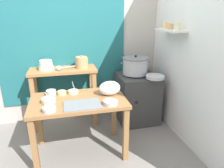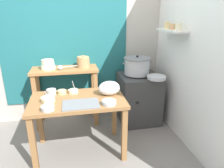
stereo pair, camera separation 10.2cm
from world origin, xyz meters
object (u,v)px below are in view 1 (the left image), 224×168
at_px(bowl_stack_enamel, 46,65).
at_px(serving_tray, 82,105).
at_px(wide_pan, 155,77).
at_px(prep_bowl_2, 73,92).
at_px(steamer_pot, 135,66).
at_px(stove_block, 137,98).
at_px(back_shelf_table, 64,83).
at_px(ladle, 59,68).
at_px(prep_bowl_0, 49,109).
at_px(prep_bowl_1, 49,100).
at_px(prep_bowl_3, 110,102).
at_px(plastic_bag, 110,88).
at_px(clay_pot, 82,62).
at_px(prep_bowl_4, 51,93).
at_px(prep_table, 79,108).
at_px(prep_bowl_5, 62,93).

bearing_deg(bowl_stack_enamel, serving_tray, -66.20).
height_order(wide_pan, prep_bowl_2, prep_bowl_2).
xyz_separation_m(steamer_pot, wide_pan, (0.20, -0.28, -0.11)).
xyz_separation_m(bowl_stack_enamel, wide_pan, (1.51, -0.39, -0.16)).
relative_size(stove_block, prep_bowl_2, 4.61).
xyz_separation_m(back_shelf_table, ladle, (-0.05, -0.08, 0.26)).
bearing_deg(stove_block, prep_bowl_0, -146.32).
relative_size(ladle, serving_tray, 0.68).
xyz_separation_m(prep_bowl_1, prep_bowl_3, (0.66, -0.21, -0.01)).
height_order(prep_bowl_2, prep_bowl_3, prep_bowl_2).
bearing_deg(prep_bowl_0, prep_bowl_1, 93.79).
bearing_deg(plastic_bag, ladle, 133.18).
height_order(clay_pot, prep_bowl_4, clay_pot).
bearing_deg(back_shelf_table, prep_bowl_1, -103.24).
distance_m(prep_bowl_0, prep_bowl_2, 0.51).
bearing_deg(ladle, prep_bowl_0, -97.53).
bearing_deg(steamer_pot, prep_bowl_2, -155.68).
bearing_deg(wide_pan, prep_bowl_2, -172.42).
height_order(prep_table, wide_pan, wide_pan).
bearing_deg(wide_pan, back_shelf_table, 162.95).
bearing_deg(wide_pan, stove_block, 121.92).
xyz_separation_m(plastic_bag, prep_bowl_3, (-0.05, -0.27, -0.06)).
bearing_deg(prep_bowl_3, prep_table, 145.95).
xyz_separation_m(prep_bowl_0, prep_bowl_4, (0.00, 0.44, 0.01)).
height_order(stove_block, wide_pan, wide_pan).
bearing_deg(prep_bowl_2, back_shelf_table, 100.86).
distance_m(steamer_pot, wide_pan, 0.36).
distance_m(stove_block, prep_bowl_2, 1.15).
relative_size(prep_table, wide_pan, 4.12).
distance_m(steamer_pot, prep_bowl_4, 1.32).
height_order(bowl_stack_enamel, wide_pan, bowl_stack_enamel).
bearing_deg(prep_table, prep_bowl_3, -34.05).
height_order(prep_bowl_0, prep_bowl_1, prep_bowl_0).
bearing_deg(prep_bowl_3, serving_tray, 169.89).
relative_size(clay_pot, prep_bowl_5, 1.83).
bearing_deg(steamer_pot, back_shelf_table, 174.16).
relative_size(prep_table, prep_bowl_4, 9.46).
bearing_deg(bowl_stack_enamel, prep_bowl_3, -53.74).
relative_size(stove_block, bowl_stack_enamel, 3.73).
distance_m(back_shelf_table, prep_bowl_1, 0.79).
distance_m(serving_tray, prep_bowl_1, 0.39).
relative_size(back_shelf_table, prep_bowl_1, 6.18).
distance_m(bowl_stack_enamel, serving_tray, 1.03).
bearing_deg(stove_block, steamer_pot, 153.38).
distance_m(back_shelf_table, prep_bowl_2, 0.56).
xyz_separation_m(bowl_stack_enamel, ladle, (0.18, -0.08, -0.03)).
bearing_deg(prep_bowl_0, prep_bowl_2, 58.13).
distance_m(steamer_pot, prep_bowl_0, 1.53).
bearing_deg(serving_tray, ladle, 104.80).
bearing_deg(plastic_bag, clay_pot, 110.30).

